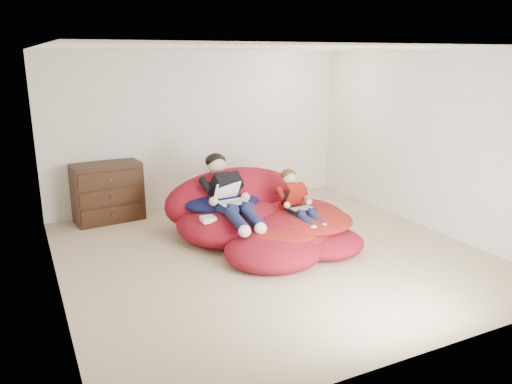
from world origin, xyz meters
The scene contains 9 objects.
room_shell centered at (0.00, 0.00, 0.22)m, with size 5.10×5.10×2.77m.
dresser centered at (-1.59, 2.24, 0.44)m, with size 1.03×0.61×0.88m.
beanbag_pile centered at (0.16, 0.57, 0.27)m, with size 2.42×2.43×0.94m.
cream_pillow centered at (-0.41, 1.45, 0.62)m, with size 0.41×0.26×0.26m, color white.
older_boy centered at (-0.32, 0.66, 0.70)m, with size 0.44×1.38×0.80m.
younger_boy centered at (0.49, 0.21, 0.61)m, with size 0.30×0.93×0.64m.
laptop_white centered at (-0.32, 0.54, 0.65)m, with size 0.37×0.38×0.24m.
laptop_black centered at (0.49, 0.18, 0.56)m, with size 0.36×0.37×0.23m.
power_adapter centered at (-0.67, 0.45, 0.42)m, with size 0.17×0.17×0.07m, color white.
Camera 1 is at (-2.75, -5.19, 2.43)m, focal length 35.00 mm.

